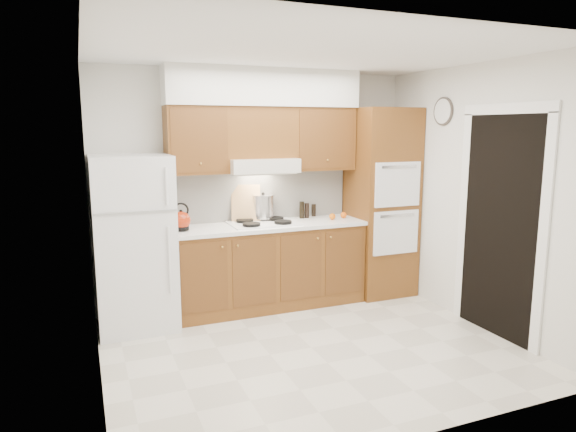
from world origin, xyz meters
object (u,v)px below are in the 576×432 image
at_px(kettle, 181,221).
at_px(fridge, 134,243).
at_px(oven_cabinet, 381,202).
at_px(stock_pot, 263,207).

bearing_deg(kettle, fridge, 178.22).
bearing_deg(fridge, oven_cabinet, 0.70).
distance_m(fridge, kettle, 0.51).
height_order(kettle, stock_pot, stock_pot).
bearing_deg(fridge, kettle, 3.01).
distance_m(fridge, stock_pot, 1.49).
height_order(oven_cabinet, stock_pot, oven_cabinet).
relative_size(fridge, stock_pot, 6.75).
relative_size(fridge, oven_cabinet, 0.78).
xyz_separation_m(fridge, stock_pot, (1.44, 0.26, 0.24)).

